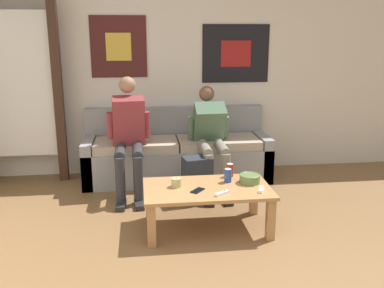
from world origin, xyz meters
name	(u,v)px	position (x,y,z in m)	size (l,w,h in m)	color
wall_back	(180,69)	(0.00, 2.96, 1.28)	(10.00, 0.07, 2.55)	silver
door_frame	(16,79)	(-1.87, 2.75, 1.20)	(1.00, 0.10, 2.15)	#382319
couch	(177,155)	(-0.08, 2.61, 0.29)	(2.16, 0.70, 0.83)	gray
coffee_table	(207,194)	(0.06, 1.21, 0.33)	(1.11, 0.65, 0.39)	#B27F4C
person_seated_adult	(129,133)	(-0.63, 2.23, 0.67)	(0.47, 0.86, 1.25)	#2D2D33
person_seated_teen	(211,134)	(0.27, 2.28, 0.61)	(0.47, 1.01, 1.11)	gray
backpack	(197,180)	(0.07, 1.88, 0.22)	(0.32, 0.28, 0.47)	#282D38
ceramic_bowl	(250,178)	(0.46, 1.28, 0.44)	(0.19, 0.19, 0.08)	#607F47
pillar_candle	(176,182)	(-0.20, 1.26, 0.43)	(0.09, 0.09, 0.09)	tan
drink_can_blue	(228,175)	(0.27, 1.32, 0.45)	(0.07, 0.07, 0.12)	#28479E
drink_can_red	(230,170)	(0.32, 1.47, 0.45)	(0.07, 0.07, 0.12)	maroon
game_controller_near_left	(261,189)	(0.51, 1.07, 0.40)	(0.09, 0.15, 0.03)	white
game_controller_near_right	(222,193)	(0.16, 1.02, 0.40)	(0.14, 0.11, 0.03)	white
cell_phone	(198,190)	(-0.03, 1.13, 0.40)	(0.14, 0.15, 0.01)	black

